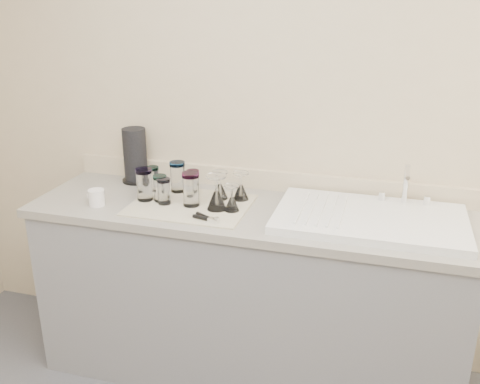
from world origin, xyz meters
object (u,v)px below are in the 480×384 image
(sink_unit, at_px, (370,218))
(tumbler_purple, at_px, (193,182))
(goblet_back_right, at_px, (241,190))
(can_opener, at_px, (207,218))
(tumbler_lavender, at_px, (191,189))
(paper_towel_roll, at_px, (135,156))
(tumbler_teal, at_px, (153,178))
(goblet_front_right, at_px, (232,202))
(tumbler_extra, at_px, (160,188))
(tumbler_blue, at_px, (164,191))
(tumbler_magenta, at_px, (144,184))
(goblet_front_left, at_px, (217,198))
(tumbler_cyan, at_px, (178,176))
(white_mug, at_px, (96,197))
(goblet_back_left, at_px, (220,189))

(sink_unit, height_order, tumbler_purple, sink_unit)
(goblet_back_right, bearing_deg, can_opener, -104.61)
(tumbler_lavender, distance_m, paper_towel_roll, 0.49)
(tumbler_teal, relative_size, goblet_front_right, 1.00)
(tumbler_teal, xyz_separation_m, goblet_back_right, (0.46, 0.00, -0.02))
(tumbler_extra, bearing_deg, tumbler_teal, 126.94)
(tumbler_teal, bearing_deg, paper_towel_roll, 141.93)
(tumbler_teal, relative_size, can_opener, 0.92)
(sink_unit, height_order, tumbler_blue, sink_unit)
(tumbler_extra, relative_size, goblet_front_right, 1.04)
(tumbler_magenta, distance_m, tumbler_lavender, 0.24)
(tumbler_teal, height_order, paper_towel_roll, paper_towel_roll)
(goblet_back_right, relative_size, goblet_front_left, 0.83)
(tumbler_cyan, height_order, paper_towel_roll, paper_towel_roll)
(tumbler_magenta, xyz_separation_m, goblet_back_right, (0.44, 0.14, -0.03))
(goblet_back_right, bearing_deg, goblet_front_right, -89.67)
(tumbler_cyan, bearing_deg, tumbler_lavender, -50.23)
(tumbler_purple, bearing_deg, tumbler_extra, -131.38)
(paper_towel_roll, bearing_deg, tumbler_extra, -44.81)
(goblet_front_right, bearing_deg, goblet_front_left, -178.40)
(tumbler_cyan, distance_m, tumbler_blue, 0.18)
(paper_towel_roll, bearing_deg, goblet_back_right, -11.09)
(sink_unit, xyz_separation_m, tumbler_purple, (-0.86, 0.09, 0.05))
(sink_unit, distance_m, goblet_front_left, 0.69)
(sink_unit, height_order, tumbler_cyan, sink_unit)
(sink_unit, relative_size, tumbler_extra, 6.39)
(tumbler_lavender, xyz_separation_m, can_opener, (0.13, -0.14, -0.07))
(tumbler_teal, xyz_separation_m, tumbler_magenta, (0.02, -0.13, 0.02))
(tumbler_cyan, bearing_deg, paper_towel_roll, 160.25)
(sink_unit, distance_m, can_opener, 0.72)
(tumbler_cyan, relative_size, goblet_back_right, 1.12)
(tumbler_extra, relative_size, goblet_front_left, 0.78)
(tumbler_purple, bearing_deg, tumbler_blue, -118.11)
(tumbler_teal, xyz_separation_m, white_mug, (-0.18, -0.24, -0.03))
(tumbler_blue, distance_m, goblet_back_left, 0.27)
(tumbler_extra, height_order, can_opener, tumbler_extra)
(tumbler_extra, height_order, white_mug, tumbler_extra)
(can_opener, height_order, white_mug, white_mug)
(goblet_back_left, distance_m, can_opener, 0.27)
(tumbler_teal, distance_m, tumbler_lavender, 0.29)
(tumbler_teal, height_order, tumbler_lavender, tumbler_lavender)
(white_mug, bearing_deg, can_opener, -3.97)
(goblet_back_left, height_order, white_mug, goblet_back_left)
(tumbler_purple, distance_m, tumbler_magenta, 0.24)
(tumbler_extra, height_order, goblet_front_right, tumbler_extra)
(tumbler_magenta, height_order, paper_towel_roll, paper_towel_roll)
(tumbler_purple, relative_size, white_mug, 1.08)
(tumbler_magenta, bearing_deg, paper_towel_roll, 124.08)
(tumbler_purple, distance_m, can_opener, 0.34)
(goblet_back_left, xyz_separation_m, white_mug, (-0.54, -0.23, -0.02))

